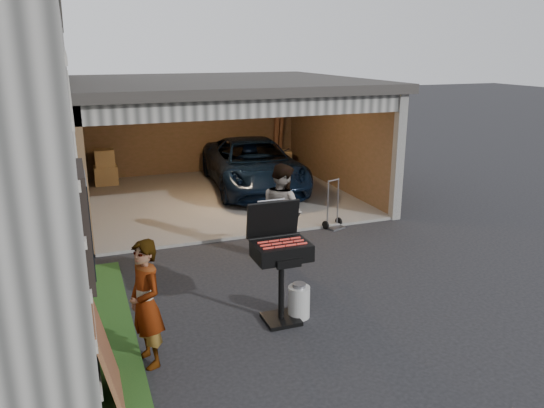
{
  "coord_description": "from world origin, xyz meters",
  "views": [
    {
      "loc": [
        -2.49,
        -5.85,
        3.6
      ],
      "look_at": [
        0.42,
        1.91,
        1.15
      ],
      "focal_mm": 35.0,
      "sensor_mm": 36.0,
      "label": 1
    }
  ],
  "objects_px": {
    "woman": "(146,304)",
    "minivan": "(253,167)",
    "propane_tank": "(299,302)",
    "plywood_panel": "(107,358)",
    "man": "(282,211)",
    "bbq_grill": "(280,254)",
    "hand_truck": "(334,219)"
  },
  "relations": [
    {
      "from": "bbq_grill",
      "to": "plywood_panel",
      "type": "relative_size",
      "value": 1.51
    },
    {
      "from": "woman",
      "to": "propane_tank",
      "type": "xyz_separation_m",
      "value": [
        2.1,
        0.41,
        -0.54
      ]
    },
    {
      "from": "minivan",
      "to": "plywood_panel",
      "type": "bearing_deg",
      "value": -113.04
    },
    {
      "from": "woman",
      "to": "minivan",
      "type": "bearing_deg",
      "value": 134.1
    },
    {
      "from": "woman",
      "to": "plywood_panel",
      "type": "height_order",
      "value": "woman"
    },
    {
      "from": "man",
      "to": "bbq_grill",
      "type": "relative_size",
      "value": 1.04
    },
    {
      "from": "plywood_panel",
      "to": "minivan",
      "type": "bearing_deg",
      "value": 61.48
    },
    {
      "from": "propane_tank",
      "to": "plywood_panel",
      "type": "bearing_deg",
      "value": -158.64
    },
    {
      "from": "minivan",
      "to": "plywood_panel",
      "type": "relative_size",
      "value": 4.27
    },
    {
      "from": "bbq_grill",
      "to": "hand_truck",
      "type": "bearing_deg",
      "value": 52.64
    },
    {
      "from": "bbq_grill",
      "to": "woman",
      "type": "bearing_deg",
      "value": -167.03
    },
    {
      "from": "minivan",
      "to": "man",
      "type": "height_order",
      "value": "man"
    },
    {
      "from": "hand_truck",
      "to": "propane_tank",
      "type": "bearing_deg",
      "value": -142.1
    },
    {
      "from": "man",
      "to": "hand_truck",
      "type": "distance_m",
      "value": 2.01
    },
    {
      "from": "plywood_panel",
      "to": "hand_truck",
      "type": "height_order",
      "value": "plywood_panel"
    },
    {
      "from": "woman",
      "to": "hand_truck",
      "type": "relative_size",
      "value": 1.49
    },
    {
      "from": "propane_tank",
      "to": "hand_truck",
      "type": "xyz_separation_m",
      "value": [
        2.19,
        3.24,
        -0.03
      ]
    },
    {
      "from": "minivan",
      "to": "hand_truck",
      "type": "bearing_deg",
      "value": -74.58
    },
    {
      "from": "woman",
      "to": "plywood_panel",
      "type": "bearing_deg",
      "value": -57.28
    },
    {
      "from": "propane_tank",
      "to": "hand_truck",
      "type": "height_order",
      "value": "hand_truck"
    },
    {
      "from": "minivan",
      "to": "bbq_grill",
      "type": "height_order",
      "value": "bbq_grill"
    },
    {
      "from": "bbq_grill",
      "to": "hand_truck",
      "type": "xyz_separation_m",
      "value": [
        2.46,
        3.23,
        -0.77
      ]
    },
    {
      "from": "woman",
      "to": "propane_tank",
      "type": "distance_m",
      "value": 2.21
    },
    {
      "from": "woman",
      "to": "man",
      "type": "distance_m",
      "value": 3.74
    },
    {
      "from": "propane_tank",
      "to": "bbq_grill",
      "type": "bearing_deg",
      "value": 177.03
    },
    {
      "from": "man",
      "to": "propane_tank",
      "type": "distance_m",
      "value": 2.34
    },
    {
      "from": "man",
      "to": "bbq_grill",
      "type": "height_order",
      "value": "man"
    },
    {
      "from": "bbq_grill",
      "to": "propane_tank",
      "type": "bearing_deg",
      "value": -2.97
    },
    {
      "from": "woman",
      "to": "man",
      "type": "height_order",
      "value": "man"
    },
    {
      "from": "minivan",
      "to": "propane_tank",
      "type": "distance_m",
      "value": 6.87
    },
    {
      "from": "woman",
      "to": "bbq_grill",
      "type": "bearing_deg",
      "value": 84.58
    },
    {
      "from": "plywood_panel",
      "to": "hand_truck",
      "type": "relative_size",
      "value": 1.04
    }
  ]
}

